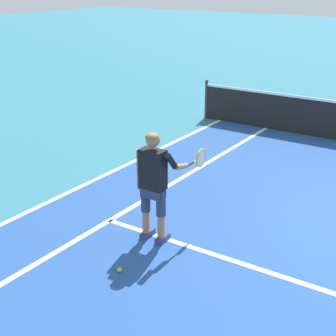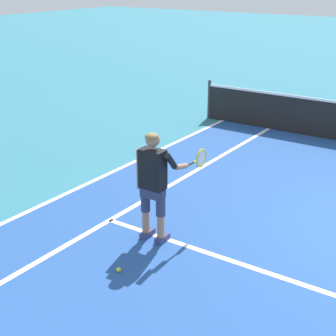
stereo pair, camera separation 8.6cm
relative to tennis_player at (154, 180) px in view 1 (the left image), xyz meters
name	(u,v)px [view 1 (the left image)]	position (x,y,z in m)	size (l,w,h in m)	color
line_singles_left	(155,194)	(-0.98, 1.40, -0.99)	(0.10, 10.17, 0.01)	white
line_doubles_left	(99,178)	(-2.36, 1.40, -0.99)	(0.10, 10.17, 0.01)	white
tennis_player	(154,180)	(0.00, 0.00, 0.00)	(0.63, 1.12, 1.71)	navy
tennis_ball_near_feet	(120,270)	(0.13, -1.03, -0.96)	(0.07, 0.07, 0.07)	#CCE02D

